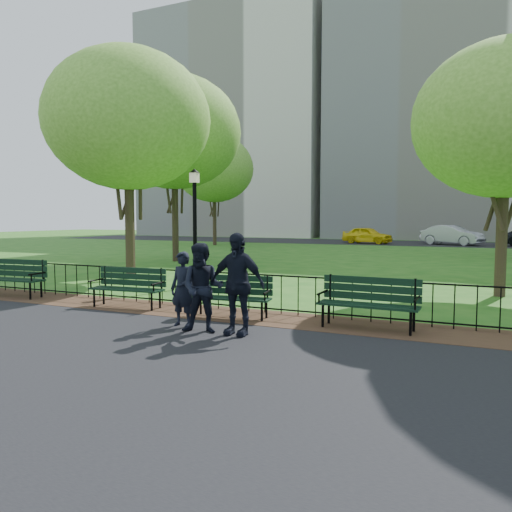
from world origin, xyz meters
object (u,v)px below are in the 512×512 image
at_px(person_mid, 203,288).
at_px(park_bench_right_a, 369,297).
at_px(lamppost, 195,223).
at_px(tree_far_w, 214,169).
at_px(sedan_silver, 452,235).
at_px(park_bench_main, 220,290).
at_px(tree_mid_w, 174,132).
at_px(park_bench_left_b, 14,274).
at_px(person_right, 237,284).
at_px(tree_near_w, 128,120).
at_px(taxi, 367,235).
at_px(park_bench_left_a, 129,283).
at_px(tree_near_e, 506,120).
at_px(person_left, 183,289).

bearing_deg(person_mid, park_bench_right_a, 14.62).
relative_size(lamppost, person_mid, 2.17).
bearing_deg(lamppost, tree_far_w, 117.71).
bearing_deg(sedan_silver, park_bench_main, -162.14).
xyz_separation_m(tree_mid_w, tree_far_w, (-5.25, 13.37, -0.39)).
bearing_deg(park_bench_right_a, park_bench_left_b, -178.05).
bearing_deg(person_right, person_mid, -166.99).
height_order(tree_near_w, tree_far_w, tree_far_w).
bearing_deg(taxi, tree_far_w, 136.74).
bearing_deg(sedan_silver, person_mid, -161.21).
bearing_deg(lamppost, park_bench_left_b, -133.73).
bearing_deg(tree_mid_w, park_bench_left_a, -61.40).
relative_size(park_bench_left_b, tree_near_e, 0.29).
height_order(park_bench_main, park_bench_left_b, park_bench_left_b).
bearing_deg(park_bench_main, tree_near_w, 134.67).
distance_m(park_bench_left_a, person_mid, 3.40).
height_order(tree_near_w, tree_mid_w, tree_mid_w).
xyz_separation_m(person_left, taxi, (-3.26, 32.86, -0.05)).
bearing_deg(person_mid, park_bench_left_a, 135.73).
bearing_deg(park_bench_right_a, tree_near_e, 67.78).
distance_m(tree_near_e, tree_mid_w, 15.41).
bearing_deg(person_left, park_bench_main, 80.77).
distance_m(person_right, taxi, 33.38).
height_order(park_bench_right_a, sedan_silver, sedan_silver).
distance_m(park_bench_left_b, taxi, 31.74).
xyz_separation_m(person_left, sedan_silver, (3.22, 33.45, 0.02)).
relative_size(park_bench_left_a, person_left, 1.26).
xyz_separation_m(park_bench_left_b, tree_far_w, (-7.40, 24.51, 5.28)).
bearing_deg(tree_near_w, taxi, 84.19).
bearing_deg(person_right, park_bench_main, 131.25).
height_order(park_bench_main, park_bench_left_a, park_bench_left_a).
bearing_deg(person_left, person_mid, -24.28).
bearing_deg(person_right, lamppost, 130.04).
distance_m(tree_far_w, person_mid, 30.21).
bearing_deg(park_bench_main, tree_far_w, 111.70).
bearing_deg(park_bench_main, tree_mid_w, 119.72).
xyz_separation_m(park_bench_main, park_bench_left_a, (-2.57, 0.15, 0.00)).
xyz_separation_m(park_bench_right_a, lamppost, (-6.16, 3.63, 1.37)).
xyz_separation_m(tree_near_e, person_right, (-4.57, -7.08, -3.83)).
distance_m(park_bench_main, tree_far_w, 28.82).
height_order(park_bench_main, sedan_silver, sedan_silver).
bearing_deg(tree_near_w, person_mid, -43.17).
relative_size(taxi, sedan_silver, 0.87).
relative_size(tree_mid_w, person_left, 6.09).
relative_size(park_bench_main, tree_mid_w, 0.20).
bearing_deg(person_right, tree_near_w, 142.06).
xyz_separation_m(park_bench_left_a, person_mid, (2.99, -1.59, 0.26)).
bearing_deg(park_bench_left_b, lamppost, 41.38).
bearing_deg(tree_mid_w, lamppost, -52.69).
height_order(tree_mid_w, person_mid, tree_mid_w).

